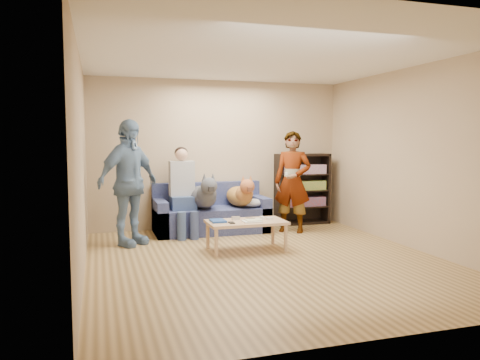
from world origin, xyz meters
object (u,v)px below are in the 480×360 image
object	(u,v)px
bookshelf	(302,187)
person_standing_left	(128,183)
dog_tan	(241,195)
coffee_table	(246,224)
dog_gray	(204,195)
person_standing_right	(292,182)
notebook_blue	(218,221)
camera_silver	(236,218)
person_seated	(183,188)
sofa	(211,215)

from	to	relation	value
bookshelf	person_standing_left	bearing A→B (deg)	-164.64
dog_tan	coffee_table	distance (m)	1.38
dog_gray	dog_tan	xyz separation A→B (m)	(0.65, 0.04, -0.02)
person_standing_right	person_standing_left	distance (m)	2.72
person_standing_right	coffee_table	size ratio (longest dim) A/B	1.55
bookshelf	notebook_blue	bearing A→B (deg)	-140.99
person_standing_right	notebook_blue	bearing A→B (deg)	-110.25
camera_silver	dog_tan	bearing A→B (deg)	69.66
person_seated	dog_tan	xyz separation A→B (m)	(0.99, -0.02, -0.15)
sofa	person_seated	xyz separation A→B (m)	(-0.49, -0.13, 0.49)
person_standing_right	notebook_blue	xyz separation A→B (m)	(-1.55, -0.98, -0.42)
dog_gray	coffee_table	bearing A→B (deg)	-75.63
person_seated	dog_tan	distance (m)	1.00
person_standing_left	coffee_table	bearing A→B (deg)	-67.05
bookshelf	coffee_table	bearing A→B (deg)	-133.89
person_standing_left	dog_gray	size ratio (longest dim) A/B	1.48
person_standing_left	person_seated	bearing A→B (deg)	-9.55
dog_gray	coffee_table	xyz separation A→B (m)	(0.33, -1.28, -0.27)
bookshelf	person_standing_right	bearing A→B (deg)	-125.89
sofa	camera_silver	bearing A→B (deg)	-87.88
person_standing_right	notebook_blue	size ratio (longest dim) A/B	6.56
camera_silver	dog_gray	bearing A→B (deg)	100.16
camera_silver	dog_tan	world-z (taller)	dog_tan
person_standing_left	sofa	bearing A→B (deg)	-14.62
person_standing_right	bookshelf	distance (m)	0.84
person_standing_left	person_seated	distance (m)	1.05
sofa	dog_gray	world-z (taller)	dog_gray
person_seated	bookshelf	distance (m)	2.32
camera_silver	dog_gray	distance (m)	1.20
person_standing_right	sofa	size ratio (longest dim) A/B	0.90
sofa	coffee_table	distance (m)	1.47
person_standing_left	camera_silver	world-z (taller)	person_standing_left
camera_silver	bookshelf	distance (m)	2.37
person_standing_right	person_seated	distance (m)	1.84
camera_silver	person_seated	distance (m)	1.37
notebook_blue	person_seated	distance (m)	1.35
coffee_table	bookshelf	distance (m)	2.37
camera_silver	person_seated	world-z (taller)	person_seated
sofa	dog_gray	size ratio (longest dim) A/B	1.51
person_seated	bookshelf	bearing A→B (deg)	8.93
notebook_blue	dog_gray	xyz separation A→B (m)	(0.07, 1.23, 0.21)
dog_gray	bookshelf	distance (m)	2.00
camera_silver	person_seated	xyz separation A→B (m)	(-0.54, 1.21, 0.33)
bookshelf	sofa	bearing A→B (deg)	-172.60
sofa	bookshelf	size ratio (longest dim) A/B	1.46
person_standing_right	camera_silver	xyz separation A→B (m)	(-1.27, -0.91, -0.41)
notebook_blue	person_seated	bearing A→B (deg)	101.55
person_seated	dog_gray	xyz separation A→B (m)	(0.33, -0.05, -0.13)
sofa	bookshelf	world-z (taller)	bookshelf
notebook_blue	coffee_table	size ratio (longest dim) A/B	0.24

